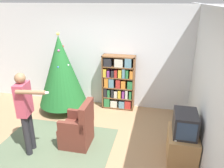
# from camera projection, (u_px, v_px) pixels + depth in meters

# --- Properties ---
(ground_plane) EXTENTS (14.00, 14.00, 0.00)m
(ground_plane) POSITION_uv_depth(u_px,v_px,m) (79.00, 151.00, 4.14)
(ground_plane) COLOR #9E7A56
(wall_back) EXTENTS (8.00, 0.10, 2.60)m
(wall_back) POSITION_uv_depth(u_px,v_px,m) (106.00, 57.00, 5.62)
(wall_back) COLOR silver
(wall_back) RESTS_ON ground_plane
(wall_right) EXTENTS (0.10, 8.00, 2.60)m
(wall_right) POSITION_uv_depth(u_px,v_px,m) (214.00, 101.00, 3.22)
(wall_right) COLOR silver
(wall_right) RESTS_ON ground_plane
(area_rug) EXTENTS (2.20, 1.73, 0.01)m
(area_rug) POSITION_uv_depth(u_px,v_px,m) (55.00, 147.00, 4.26)
(area_rug) COLOR #56664C
(area_rug) RESTS_ON ground_plane
(bookshelf) EXTENTS (0.81, 0.29, 1.41)m
(bookshelf) POSITION_uv_depth(u_px,v_px,m) (118.00, 83.00, 5.56)
(bookshelf) COLOR brown
(bookshelf) RESTS_ON ground_plane
(tv_stand) EXTENTS (0.50, 0.72, 0.51)m
(tv_stand) POSITION_uv_depth(u_px,v_px,m) (182.00, 146.00, 3.90)
(tv_stand) COLOR tan
(tv_stand) RESTS_ON ground_plane
(television) EXTENTS (0.39, 0.54, 0.40)m
(television) POSITION_uv_depth(u_px,v_px,m) (185.00, 123.00, 3.73)
(television) COLOR #28282D
(television) RESTS_ON tv_stand
(game_remote) EXTENTS (0.04, 0.12, 0.02)m
(game_remote) POSITION_uv_depth(u_px,v_px,m) (175.00, 139.00, 3.63)
(game_remote) COLOR white
(game_remote) RESTS_ON tv_stand
(christmas_tree) EXTENTS (1.18, 1.18, 1.99)m
(christmas_tree) POSITION_uv_depth(u_px,v_px,m) (61.00, 71.00, 5.29)
(christmas_tree) COLOR #4C3323
(christmas_tree) RESTS_ON ground_plane
(armchair) EXTENTS (0.58, 0.57, 0.92)m
(armchair) POSITION_uv_depth(u_px,v_px,m) (78.00, 130.00, 4.25)
(armchair) COLOR brown
(armchair) RESTS_ON ground_plane
(standing_person) EXTENTS (0.68, 0.46, 1.56)m
(standing_person) POSITION_uv_depth(u_px,v_px,m) (25.00, 108.00, 3.82)
(standing_person) COLOR #232328
(standing_person) RESTS_ON ground_plane
(book_pile_near_tree) EXTENTS (0.17, 0.16, 0.06)m
(book_pile_near_tree) POSITION_uv_depth(u_px,v_px,m) (78.00, 117.00, 5.27)
(book_pile_near_tree) COLOR #232328
(book_pile_near_tree) RESTS_ON ground_plane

